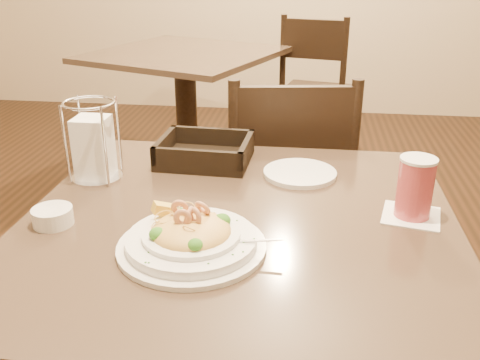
# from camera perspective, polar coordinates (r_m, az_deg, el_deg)

# --- Properties ---
(main_table) EXTENTS (0.90, 0.90, 0.76)m
(main_table) POSITION_cam_1_polar(r_m,az_deg,el_deg) (1.24, -0.12, -14.09)
(main_table) COLOR black
(main_table) RESTS_ON ground
(background_table) EXTENTS (1.16, 1.16, 0.76)m
(background_table) POSITION_cam_1_polar(r_m,az_deg,el_deg) (3.06, -5.80, 9.00)
(background_table) COLOR black
(background_table) RESTS_ON ground
(dining_chair_near) EXTENTS (0.48, 0.48, 0.93)m
(dining_chair_near) POSITION_cam_1_polar(r_m,az_deg,el_deg) (1.84, 5.01, -1.72)
(dining_chair_near) COLOR black
(dining_chair_near) RESTS_ON ground
(dining_chair_far) EXTENTS (0.50, 0.50, 0.93)m
(dining_chair_far) POSITION_cam_1_polar(r_m,az_deg,el_deg) (3.37, 8.09, 9.84)
(dining_chair_far) COLOR black
(dining_chair_far) RESTS_ON ground
(pasta_bowl) EXTENTS (0.31, 0.28, 0.09)m
(pasta_bowl) POSITION_cam_1_polar(r_m,az_deg,el_deg) (1.00, -5.22, -6.07)
(pasta_bowl) COLOR white
(pasta_bowl) RESTS_ON main_table
(drink_glass) EXTENTS (0.14, 0.14, 0.13)m
(drink_glass) POSITION_cam_1_polar(r_m,az_deg,el_deg) (1.15, 18.17, -0.83)
(drink_glass) COLOR white
(drink_glass) RESTS_ON main_table
(bread_basket) EXTENTS (0.24, 0.20, 0.06)m
(bread_basket) POSITION_cam_1_polar(r_m,az_deg,el_deg) (1.40, -3.75, 2.82)
(bread_basket) COLOR black
(bread_basket) RESTS_ON main_table
(napkin_caddy) EXTENTS (0.12, 0.12, 0.19)m
(napkin_caddy) POSITION_cam_1_polar(r_m,az_deg,el_deg) (1.32, -15.34, 3.51)
(napkin_caddy) COLOR silver
(napkin_caddy) RESTS_ON main_table
(side_plate) EXTENTS (0.21, 0.21, 0.01)m
(side_plate) POSITION_cam_1_polar(r_m,az_deg,el_deg) (1.33, 6.40, 0.73)
(side_plate) COLOR white
(side_plate) RESTS_ON main_table
(butter_ramekin) EXTENTS (0.11, 0.11, 0.04)m
(butter_ramekin) POSITION_cam_1_polar(r_m,az_deg,el_deg) (1.15, -19.35, -3.68)
(butter_ramekin) COLOR white
(butter_ramekin) RESTS_ON main_table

